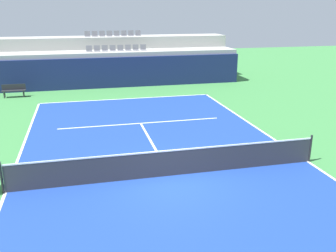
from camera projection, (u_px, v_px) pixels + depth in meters
ground_plane at (170, 176)px, 13.10m from camera, size 80.00×80.00×0.00m
court_surface at (170, 176)px, 13.10m from camera, size 11.00×24.00×0.01m
baseline_far at (127, 99)px, 24.17m from camera, size 11.00×0.10×0.00m
sideline_left at (5, 192)px, 11.89m from camera, size 0.10×24.00×0.00m
sideline_right at (308, 161)px, 14.30m from camera, size 0.10×24.00×0.00m
service_line_far at (141, 123)px, 19.03m from camera, size 8.26×0.10×0.00m
centre_service_line at (153, 145)px, 16.06m from camera, size 0.10×6.40×0.00m
back_wall at (120, 72)px, 27.41m from camera, size 18.56×0.30×2.22m
stands_tier_lower at (118, 68)px, 28.62m from camera, size 18.56×2.40×2.54m
stands_tier_upper at (114, 58)px, 30.70m from camera, size 18.56×2.40×3.46m
seating_row_lower at (117, 49)px, 28.28m from camera, size 4.56×0.44×0.44m
seating_row_upper at (113, 35)px, 30.23m from camera, size 4.56×0.44×0.44m
tennis_net at (170, 163)px, 12.95m from camera, size 11.08×0.08×1.07m
player_bench at (14, 90)px, 24.53m from camera, size 1.50×0.40×0.85m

